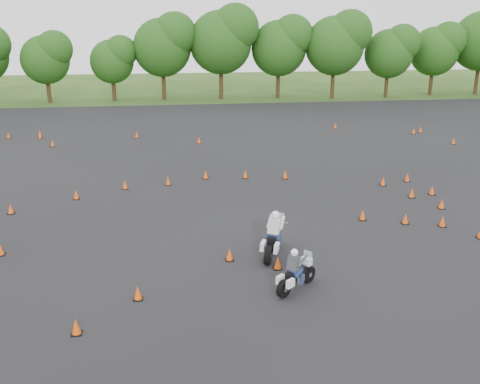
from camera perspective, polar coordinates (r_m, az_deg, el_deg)
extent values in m
plane|color=#2D5119|center=(20.26, 1.49, -6.73)|extent=(140.00, 140.00, 0.00)
plane|color=black|center=(25.77, -0.58, -1.15)|extent=(62.00, 62.00, 0.00)
cone|color=#E34B09|center=(44.00, 18.70, 6.32)|extent=(0.26, 0.26, 0.45)
cone|color=#E34B09|center=(17.47, -10.85, -10.53)|extent=(0.26, 0.26, 0.45)
cone|color=#E34B09|center=(22.08, -24.22, -5.61)|extent=(0.26, 0.26, 0.45)
cone|color=#E34B09|center=(38.09, -4.41, 5.51)|extent=(0.26, 0.26, 0.45)
cone|color=#E34B09|center=(42.20, -20.56, 5.65)|extent=(0.26, 0.26, 0.45)
cone|color=#E34B09|center=(39.27, -19.36, 4.92)|extent=(0.26, 0.26, 0.45)
cone|color=#E34B09|center=(29.68, 0.57, 1.92)|extent=(0.26, 0.26, 0.45)
cone|color=#E34B09|center=(26.66, 20.71, -1.19)|extent=(0.26, 0.26, 0.45)
cone|color=#E34B09|center=(29.67, 4.83, 1.85)|extent=(0.26, 0.26, 0.45)
cone|color=#E34B09|center=(28.40, -12.17, 0.75)|extent=(0.26, 0.26, 0.45)
cone|color=#E34B09|center=(19.74, -1.13, -6.69)|extent=(0.26, 0.26, 0.45)
cone|color=#E34B09|center=(43.29, 18.04, 6.21)|extent=(0.26, 0.26, 0.45)
cone|color=#E34B09|center=(26.42, -23.27, -1.68)|extent=(0.26, 0.26, 0.45)
cone|color=#E34B09|center=(16.16, -17.08, -13.60)|extent=(0.26, 0.26, 0.45)
cone|color=#E34B09|center=(27.43, -17.09, -0.28)|extent=(0.26, 0.26, 0.45)
cone|color=#E34B09|center=(24.15, 12.95, -2.41)|extent=(0.26, 0.26, 0.45)
cone|color=#E34B09|center=(43.14, -23.47, 5.56)|extent=(0.26, 0.26, 0.45)
cone|color=#E34B09|center=(43.02, -20.58, 5.87)|extent=(0.26, 0.26, 0.45)
cone|color=#E34B09|center=(29.36, 15.01, 1.11)|extent=(0.26, 0.26, 0.45)
cone|color=#E34B09|center=(24.19, 17.23, -2.75)|extent=(0.26, 0.26, 0.45)
cone|color=#E34B09|center=(29.63, -3.70, 1.85)|extent=(0.26, 0.26, 0.45)
cone|color=#E34B09|center=(30.44, 17.42, 1.49)|extent=(0.26, 0.26, 0.45)
cone|color=#E34B09|center=(27.79, 17.87, -0.12)|extent=(0.26, 0.26, 0.45)
cone|color=#E34B09|center=(28.69, -7.69, 1.18)|extent=(0.26, 0.26, 0.45)
cone|color=#E34B09|center=(40.64, 21.82, 5.06)|extent=(0.26, 0.26, 0.45)
cone|color=#E34B09|center=(28.57, 19.80, 0.17)|extent=(0.26, 0.26, 0.45)
cone|color=#E34B09|center=(24.39, 20.79, -2.96)|extent=(0.26, 0.26, 0.45)
cone|color=#E34B09|center=(43.81, 10.12, 6.95)|extent=(0.26, 0.26, 0.45)
cone|color=#E34B09|center=(40.56, -10.96, 6.01)|extent=(0.26, 0.26, 0.45)
cone|color=#E34B09|center=(19.14, 4.04, -7.57)|extent=(0.26, 0.26, 0.45)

